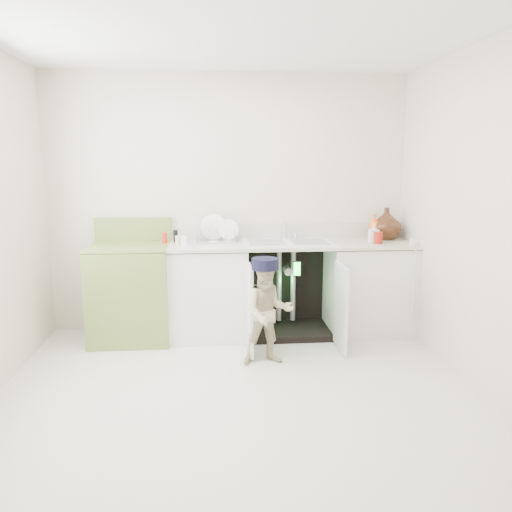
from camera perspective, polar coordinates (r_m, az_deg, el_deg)
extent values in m
plane|color=beige|center=(3.82, -2.16, -15.01)|extent=(3.50, 3.50, 0.00)
cube|color=beige|center=(4.96, -3.12, 5.98)|extent=(3.50, 2.50, 0.02)
cube|color=beige|center=(1.99, -0.28, -1.17)|extent=(3.50, 2.50, 0.02)
cube|color=beige|center=(3.95, 24.00, 3.86)|extent=(2.50, 3.00, 0.02)
plane|color=white|center=(3.54, -2.47, 24.44)|extent=(3.50, 3.50, 0.00)
cube|color=silver|center=(4.80, -5.89, -4.16)|extent=(0.80, 0.60, 0.86)
cube|color=silver|center=(5.03, 12.69, -3.68)|extent=(0.80, 0.60, 0.86)
cube|color=black|center=(5.11, 3.17, -3.20)|extent=(0.80, 0.06, 0.86)
cube|color=black|center=(4.97, 3.57, -8.43)|extent=(0.80, 0.60, 0.06)
cylinder|color=gray|center=(4.93, 2.65, -3.47)|extent=(0.05, 0.05, 0.70)
cylinder|color=gray|center=(4.95, 4.26, -3.43)|extent=(0.05, 0.05, 0.70)
cylinder|color=gray|center=(4.85, 3.56, -1.65)|extent=(0.07, 0.18, 0.07)
cube|color=silver|center=(4.34, -0.66, -6.15)|extent=(0.03, 0.40, 0.76)
cube|color=silver|center=(4.47, 9.68, -5.80)|extent=(0.02, 0.40, 0.76)
cube|color=beige|center=(4.76, 3.69, 1.34)|extent=(2.44, 0.64, 0.03)
cube|color=beige|center=(5.03, 3.21, 2.89)|extent=(2.44, 0.02, 0.15)
cube|color=white|center=(4.75, 3.69, 1.46)|extent=(0.85, 0.55, 0.02)
cube|color=gray|center=(4.73, 1.23, 1.55)|extent=(0.34, 0.40, 0.01)
cube|color=gray|center=(4.79, 6.12, 1.61)|extent=(0.34, 0.40, 0.01)
cylinder|color=silver|center=(4.96, 3.32, 2.95)|extent=(0.03, 0.03, 0.17)
cylinder|color=silver|center=(4.89, 3.43, 3.73)|extent=(0.02, 0.14, 0.02)
cylinder|color=silver|center=(4.98, 4.57, 2.39)|extent=(0.04, 0.04, 0.06)
cylinder|color=white|center=(4.83, 17.59, -3.05)|extent=(0.01, 0.01, 0.70)
cube|color=white|center=(4.84, 17.44, 1.57)|extent=(0.04, 0.02, 0.06)
cube|color=silver|center=(4.82, -4.44, 1.75)|extent=(0.40, 0.27, 0.02)
cylinder|color=silver|center=(4.83, -4.88, 2.61)|extent=(0.25, 0.09, 0.24)
cylinder|color=white|center=(4.81, -3.17, 2.50)|extent=(0.20, 0.05, 0.20)
cylinder|color=silver|center=(4.71, -6.40, 2.33)|extent=(0.01, 0.01, 0.12)
cylinder|color=silver|center=(4.71, -5.42, 2.34)|extent=(0.01, 0.01, 0.12)
cylinder|color=silver|center=(4.71, -4.44, 2.36)|extent=(0.01, 0.01, 0.12)
cylinder|color=silver|center=(4.71, -3.46, 2.37)|extent=(0.01, 0.01, 0.12)
cylinder|color=silver|center=(4.71, -2.48, 2.39)|extent=(0.01, 0.01, 0.12)
imported|color=#4A2E15|center=(5.11, 14.65, 3.61)|extent=(0.30, 0.30, 0.31)
imported|color=orange|center=(5.03, 13.35, 3.25)|extent=(0.10, 0.10, 0.26)
imported|color=silver|center=(4.87, 13.30, 2.59)|extent=(0.08, 0.09, 0.19)
cylinder|color=#A41A0E|center=(4.83, 13.78, 2.03)|extent=(0.08, 0.08, 0.11)
cylinder|color=red|center=(4.79, -10.42, 2.05)|extent=(0.05, 0.05, 0.10)
cylinder|color=#C8B493|center=(4.71, -8.87, 1.81)|extent=(0.06, 0.06, 0.08)
cylinder|color=black|center=(4.82, -9.18, 2.26)|extent=(0.04, 0.04, 0.12)
cube|color=white|center=(4.60, -8.26, 1.69)|extent=(0.05, 0.05, 0.09)
cube|color=olive|center=(4.84, -14.09, -4.21)|extent=(0.73, 0.65, 0.88)
cube|color=olive|center=(4.74, -14.33, 1.09)|extent=(0.73, 0.65, 0.02)
cube|color=olive|center=(5.00, -13.88, 2.98)|extent=(0.73, 0.06, 0.23)
cylinder|color=black|center=(4.62, -16.86, 0.65)|extent=(0.16, 0.16, 0.02)
cylinder|color=silver|center=(4.62, -16.87, 0.79)|extent=(0.19, 0.19, 0.01)
cylinder|color=black|center=(4.93, -16.11, 1.30)|extent=(0.16, 0.16, 0.02)
cylinder|color=silver|center=(4.93, -16.12, 1.43)|extent=(0.19, 0.19, 0.01)
cylinder|color=black|center=(4.56, -12.40, 0.73)|extent=(0.16, 0.16, 0.02)
cylinder|color=silver|center=(4.56, -12.41, 0.88)|extent=(0.19, 0.19, 0.01)
cylinder|color=black|center=(4.87, -11.93, 1.38)|extent=(0.16, 0.16, 0.02)
cylinder|color=silver|center=(4.87, -11.93, 1.52)|extent=(0.19, 0.19, 0.01)
imported|color=#C0B68A|center=(4.13, 1.38, -6.49)|extent=(0.46, 0.38, 0.88)
cylinder|color=black|center=(4.02, 1.41, -0.94)|extent=(0.24, 0.24, 0.09)
cube|color=black|center=(4.13, 1.11, -1.14)|extent=(0.18, 0.11, 0.01)
cube|color=black|center=(4.46, 4.69, -1.46)|extent=(0.07, 0.01, 0.14)
cube|color=#26F23F|center=(4.45, 4.71, -1.48)|extent=(0.06, 0.00, 0.12)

